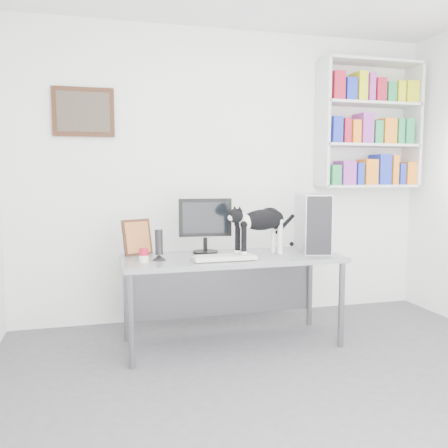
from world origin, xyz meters
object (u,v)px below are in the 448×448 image
object	(u,v)px
leaning_print	(137,237)
pc_tower	(312,223)
bookshelf	(369,125)
speaker	(159,244)
soup_can	(144,256)
cat	(261,232)
desk	(232,300)
monitor	(205,225)
keyboard	(224,258)

from	to	relation	value
leaning_print	pc_tower	bearing A→B (deg)	-29.27
bookshelf	pc_tower	world-z (taller)	bookshelf
speaker	soup_can	size ratio (longest dim) A/B	2.35
bookshelf	cat	distance (m)	1.79
desk	bookshelf	bearing A→B (deg)	21.71
desk	monitor	world-z (taller)	monitor
desk	leaning_print	size ratio (longest dim) A/B	5.79
desk	keyboard	distance (m)	0.42
soup_can	bookshelf	bearing A→B (deg)	18.01
soup_can	cat	distance (m)	0.93
leaning_print	cat	world-z (taller)	cat
keyboard	speaker	xyz separation A→B (m)	(-0.47, 0.12, 0.10)
monitor	speaker	distance (m)	0.47
monitor	pc_tower	bearing A→B (deg)	-1.38
bookshelf	leaning_print	distance (m)	2.54
speaker	keyboard	bearing A→B (deg)	-13.08
cat	pc_tower	bearing A→B (deg)	-8.94
keyboard	cat	xyz separation A→B (m)	(0.33, 0.10, 0.18)
soup_can	cat	size ratio (longest dim) A/B	0.16
bookshelf	desk	size ratio (longest dim) A/B	0.72
desk	keyboard	xyz separation A→B (m)	(-0.11, -0.16, 0.38)
desk	cat	size ratio (longest dim) A/B	2.75
leaning_print	cat	xyz separation A→B (m)	(0.94, -0.29, 0.04)
speaker	bookshelf	bearing A→B (deg)	18.23
keyboard	speaker	bearing A→B (deg)	165.51
leaning_print	soup_can	distance (m)	0.35
keyboard	soup_can	xyz separation A→B (m)	(-0.59, 0.06, 0.03)
speaker	leaning_print	bearing A→B (deg)	117.75
pc_tower	leaning_print	xyz separation A→B (m)	(-1.45, 0.16, -0.09)
monitor	keyboard	xyz separation A→B (m)	(0.07, -0.34, -0.21)
bookshelf	soup_can	world-z (taller)	bookshelf
monitor	cat	world-z (taller)	monitor
speaker	cat	size ratio (longest dim) A/B	0.39
speaker	leaning_print	xyz separation A→B (m)	(-0.14, 0.28, 0.03)
keyboard	pc_tower	xyz separation A→B (m)	(0.83, 0.24, 0.22)
leaning_print	desk	bearing A→B (deg)	-41.03
cat	monitor	bearing A→B (deg)	125.07
monitor	speaker	xyz separation A→B (m)	(-0.41, -0.22, -0.11)
soup_can	desk	bearing A→B (deg)	8.31
desk	pc_tower	xyz separation A→B (m)	(0.72, 0.08, 0.60)
bookshelf	keyboard	distance (m)	2.17
pc_tower	speaker	world-z (taller)	pc_tower
bookshelf	keyboard	size ratio (longest dim) A/B	2.60
monitor	pc_tower	xyz separation A→B (m)	(0.90, -0.10, 0.01)
desk	soup_can	world-z (taller)	soup_can
speaker	desk	bearing A→B (deg)	4.83
desk	keyboard	bearing A→B (deg)	-124.91
pc_tower	soup_can	bearing A→B (deg)	-160.71
desk	leaning_print	world-z (taller)	leaning_print
monitor	leaning_print	xyz separation A→B (m)	(-0.55, 0.06, -0.08)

